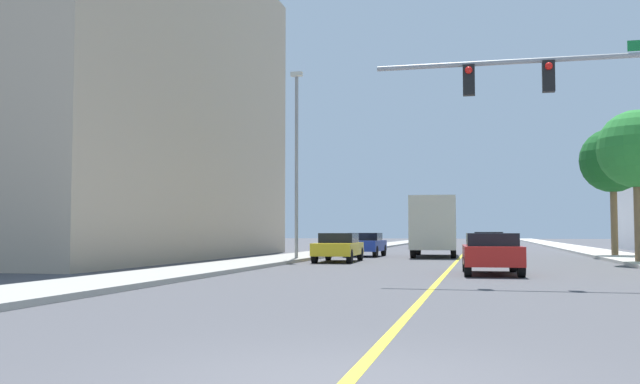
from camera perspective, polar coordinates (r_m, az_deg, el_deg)
ground at (r=48.37m, az=11.77°, el=-4.85°), size 192.00×192.00×0.00m
sidewalk_left at (r=49.29m, az=2.01°, el=-4.80°), size 2.85×168.00×0.15m
sidewalk_right at (r=48.86m, az=21.61°, el=-4.59°), size 2.85×168.00×0.15m
lane_marking_center at (r=48.37m, az=11.77°, el=-4.85°), size 0.16×144.00×0.01m
building_left_near at (r=39.60m, az=-18.38°, el=7.21°), size 14.57×25.44×16.97m
traffic_signal_mast at (r=19.85m, az=22.87°, el=6.64°), size 9.03×0.36×6.23m
street_lamp at (r=33.32m, az=-1.93°, el=3.02°), size 0.56×0.28×8.92m
palm_mid at (r=32.44m, az=24.55°, el=3.14°), size 3.32×3.32×6.41m
palm_far at (r=40.68m, az=22.84°, el=2.36°), size 3.47×3.47×6.83m
car_silver at (r=60.02m, az=8.38°, el=-3.90°), size 1.81×4.33×1.32m
car_blue at (r=39.42m, az=3.71°, el=-4.27°), size 1.97×3.85×1.33m
car_black at (r=43.84m, az=13.69°, el=-4.05°), size 2.06×4.30×1.38m
car_yellow at (r=32.36m, az=1.53°, el=-4.49°), size 1.91×4.43×1.33m
car_red at (r=23.53m, az=13.86°, el=-4.81°), size 1.98×4.09×1.35m
delivery_truck at (r=39.35m, az=9.32°, el=-2.74°), size 2.66×7.44×3.28m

